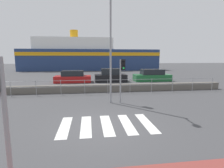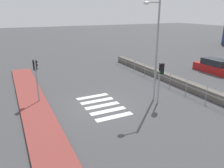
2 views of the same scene
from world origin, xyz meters
The scene contains 10 objects.
ground_plane centered at (0.00, 0.00, 0.00)m, with size 160.00×160.00×0.00m, color #424244.
crosswalk centered at (0.15, 0.00, 0.00)m, with size 4.05×2.40×0.01m.
seawall centered at (0.00, 7.47, 0.31)m, with size 22.60×0.55×0.63m.
harbor_fence centered at (0.00, 6.60, 0.78)m, with size 20.38×0.04×1.19m.
traffic_light_far centered at (1.51, 3.57, 2.07)m, with size 0.34×0.32×2.82m.
streetlamp centered at (0.79, 3.48, 4.08)m, with size 0.32×1.26×6.65m.
ferry_boat centered at (-0.75, 34.80, 3.10)m, with size 31.15×7.12×9.10m.
parked_car_red centered at (-2.45, 13.73, 0.59)m, with size 4.22×1.77×1.39m.
parked_car_black centered at (2.06, 13.73, 0.68)m, with size 3.82×1.85×1.59m.
parked_car_green centered at (7.32, 13.73, 0.62)m, with size 4.56×1.80×1.47m.
Camera 1 is at (-0.60, -7.26, 2.92)m, focal length 28.00 mm.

